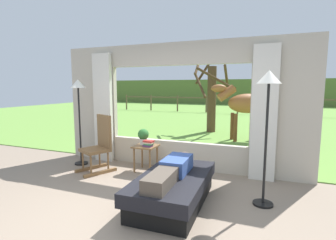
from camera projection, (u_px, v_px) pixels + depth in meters
ground_plane at (117, 217)px, 3.27m from camera, size 12.00×12.00×0.00m
back_wall_with_window at (176, 108)px, 5.20m from camera, size 5.20×0.12×2.55m
curtain_panel_left at (103, 108)px, 5.69m from camera, size 0.44×0.10×2.40m
curtain_panel_right at (264, 114)px, 4.46m from camera, size 0.44×0.10×2.40m
outdoor_pasture_lawn at (236, 115)px, 15.42m from camera, size 36.00×21.68×0.02m
distant_hill_ridge at (249, 92)px, 24.35m from camera, size 36.00×2.00×2.40m
recliner_sofa at (173, 189)px, 3.65m from camera, size 0.95×1.73×0.42m
reclining_person at (172, 169)px, 3.57m from camera, size 0.36×1.43×0.22m
rocking_chair at (100, 144)px, 5.04m from camera, size 0.72×0.81×1.12m
side_table at (146, 150)px, 5.04m from camera, size 0.44×0.44×0.52m
potted_plant at (143, 136)px, 5.09m from camera, size 0.22×0.22×0.32m
book_stack at (148, 143)px, 4.93m from camera, size 0.21×0.16×0.12m
floor_lamp_left at (78, 96)px, 5.37m from camera, size 0.32×0.32×1.83m
floor_lamp_right at (268, 97)px, 3.43m from camera, size 0.32×0.32×1.89m
horse at (245, 104)px, 7.79m from camera, size 1.77×1.12×1.73m
pasture_tree at (211, 95)px, 9.28m from camera, size 1.58×1.43×2.93m
pasture_fence_line at (238, 102)px, 15.86m from camera, size 16.10×0.10×1.10m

